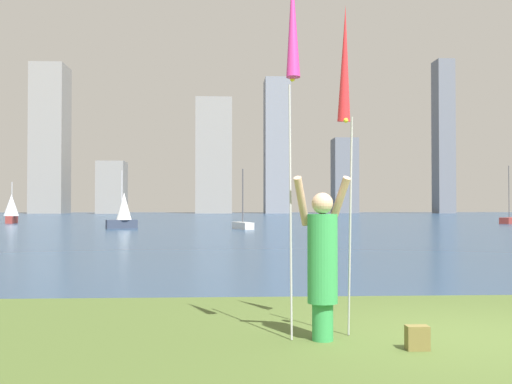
% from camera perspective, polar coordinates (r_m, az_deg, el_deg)
% --- Properties ---
extents(ground, '(120.00, 138.00, 0.12)m').
position_cam_1_polar(ground, '(58.24, -0.08, -2.78)').
color(ground, '#475B28').
extents(person, '(0.69, 0.51, 1.89)m').
position_cam_1_polar(person, '(7.18, 6.15, -6.19)').
color(person, green).
rests_on(person, ground).
extents(kite_flag_left, '(0.16, 0.49, 4.27)m').
position_cam_1_polar(kite_flag_left, '(7.27, 3.40, 14.50)').
color(kite_flag_left, '#B2B2B7').
rests_on(kite_flag_left, ground).
extents(kite_flag_right, '(0.16, 0.58, 4.00)m').
position_cam_1_polar(kite_flag_right, '(7.81, 8.21, 11.06)').
color(kite_flag_right, '#B2B2B7').
rests_on(kite_flag_right, ground).
extents(bag, '(0.24, 0.15, 0.26)m').
position_cam_1_polar(bag, '(7.01, 14.67, -12.89)').
color(bag, olive).
rests_on(bag, ground).
extents(sailboat_0, '(1.37, 2.56, 3.86)m').
position_cam_1_polar(sailboat_0, '(39.58, -1.23, -3.05)').
color(sailboat_0, silver).
rests_on(sailboat_0, ground).
extents(sailboat_3, '(1.39, 2.53, 3.49)m').
position_cam_1_polar(sailboat_3, '(55.86, -21.65, -1.43)').
color(sailboat_3, maroon).
rests_on(sailboat_3, ground).
extents(sailboat_4, '(2.01, 1.87, 4.78)m').
position_cam_1_polar(sailboat_4, '(54.80, 22.34, -2.41)').
color(sailboat_4, maroon).
rests_on(sailboat_4, ground).
extents(sailboat_7, '(2.11, 1.34, 3.81)m').
position_cam_1_polar(sailboat_7, '(41.35, -12.16, -1.81)').
color(sailboat_7, '#333D51').
rests_on(sailboat_7, ground).
extents(skyline_tower_0, '(5.84, 7.04, 26.70)m').
position_cam_1_polar(skyline_tower_0, '(117.56, -18.47, 4.63)').
color(skyline_tower_0, gray).
rests_on(skyline_tower_0, ground).
extents(skyline_tower_1, '(4.75, 5.35, 9.13)m').
position_cam_1_polar(skyline_tower_1, '(111.11, -13.17, 0.40)').
color(skyline_tower_1, gray).
rests_on(skyline_tower_1, ground).
extents(skyline_tower_2, '(6.53, 3.19, 20.93)m').
position_cam_1_polar(skyline_tower_2, '(111.86, -3.92, 3.38)').
color(skyline_tower_2, gray).
rests_on(skyline_tower_2, ground).
extents(skyline_tower_3, '(4.57, 6.11, 24.54)m').
position_cam_1_polar(skyline_tower_3, '(113.40, 1.94, 4.24)').
color(skyline_tower_3, gray).
rests_on(skyline_tower_3, ground).
extents(skyline_tower_4, '(4.42, 4.97, 13.85)m').
position_cam_1_polar(skyline_tower_4, '(115.93, 8.19, 1.48)').
color(skyline_tower_4, slate).
rests_on(skyline_tower_4, ground).
extents(skyline_tower_5, '(3.10, 4.08, 27.99)m').
position_cam_1_polar(skyline_tower_5, '(118.41, 16.92, 4.89)').
color(skyline_tower_5, slate).
rests_on(skyline_tower_5, ground).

